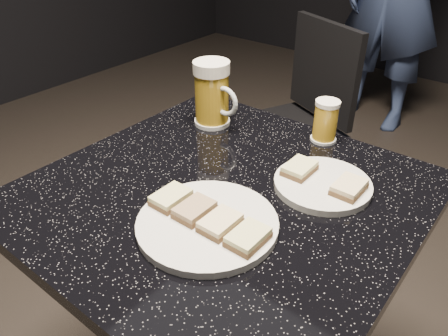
{
  "coord_description": "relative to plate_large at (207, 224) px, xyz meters",
  "views": [
    {
      "loc": [
        0.43,
        -0.54,
        1.24
      ],
      "look_at": [
        0.0,
        0.0,
        0.8
      ],
      "focal_mm": 35.0,
      "sensor_mm": 36.0,
      "label": 1
    }
  ],
  "objects": [
    {
      "name": "canapes_on_plate_small",
      "position": [
        0.1,
        0.23,
        0.02
      ],
      "size": [
        0.16,
        0.07,
        0.02
      ],
      "color": "#4C3521",
      "rests_on": "plate_small"
    },
    {
      "name": "beer_mug",
      "position": [
        -0.25,
        0.31,
        0.07
      ],
      "size": [
        0.13,
        0.09,
        0.16
      ],
      "color": "silver",
      "rests_on": "table"
    },
    {
      "name": "plate_small",
      "position": [
        0.1,
        0.23,
        0.0
      ],
      "size": [
        0.19,
        0.19,
        0.01
      ],
      "primitive_type": "cylinder",
      "color": "silver",
      "rests_on": "table"
    },
    {
      "name": "chair",
      "position": [
        -0.35,
        0.94,
        -0.26
      ],
      "size": [
        0.48,
        0.48,
        0.85
      ],
      "color": "black",
      "rests_on": "floor"
    },
    {
      "name": "table",
      "position": [
        -0.05,
        0.1,
        -0.25
      ],
      "size": [
        0.7,
        0.7,
        0.75
      ],
      "color": "black",
      "rests_on": "floor"
    },
    {
      "name": "beer_tumbler",
      "position": [
        0.01,
        0.41,
        0.04
      ],
      "size": [
        0.06,
        0.06,
        0.1
      ],
      "color": "silver",
      "rests_on": "table"
    },
    {
      "name": "plate_large",
      "position": [
        0.0,
        0.0,
        0.0
      ],
      "size": [
        0.24,
        0.24,
        0.01
      ],
      "primitive_type": "cylinder",
      "color": "silver",
      "rests_on": "table"
    },
    {
      "name": "canapes_on_plate_large",
      "position": [
        -0.0,
        -0.0,
        0.02
      ],
      "size": [
        0.22,
        0.07,
        0.02
      ],
      "color": "#4C3521",
      "rests_on": "plate_large"
    }
  ]
}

